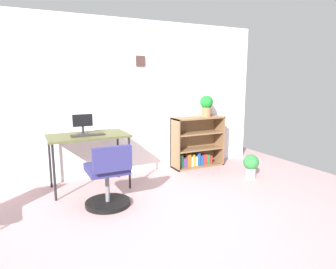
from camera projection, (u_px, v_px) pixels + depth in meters
ground_plane at (170, 240)px, 2.75m from camera, size 6.24×6.24×0.00m
wall_back at (104, 99)px, 4.43m from camera, size 5.20×0.12×2.32m
desk at (88, 139)px, 3.96m from camera, size 1.02×0.59×0.73m
monitor at (83, 123)px, 3.97m from camera, size 0.26×0.14×0.26m
keyboard at (88, 135)px, 3.88m from camera, size 0.42×0.13×0.02m
office_chair at (108, 180)px, 3.41m from camera, size 0.52×0.55×0.75m
bookshelf_low at (196, 144)px, 5.04m from camera, size 0.88×0.30×0.83m
potted_plant_on_shelf at (207, 105)px, 4.94m from camera, size 0.21×0.21×0.35m
potted_plant_floor at (251, 165)px, 4.44m from camera, size 0.23×0.23×0.36m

